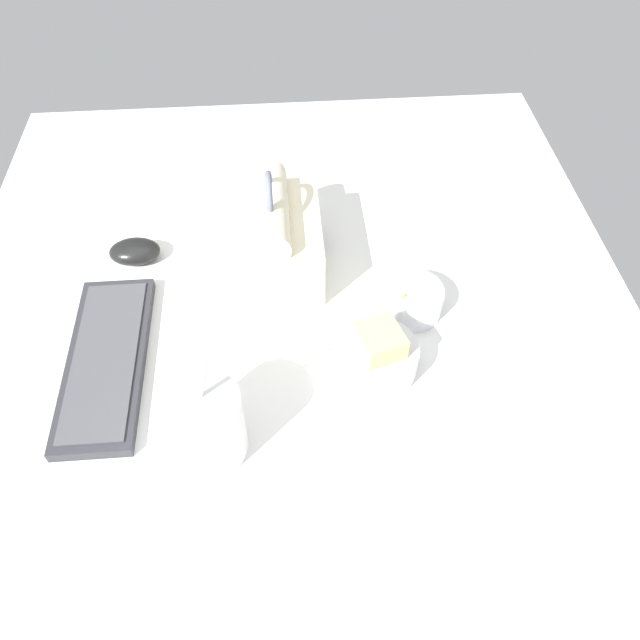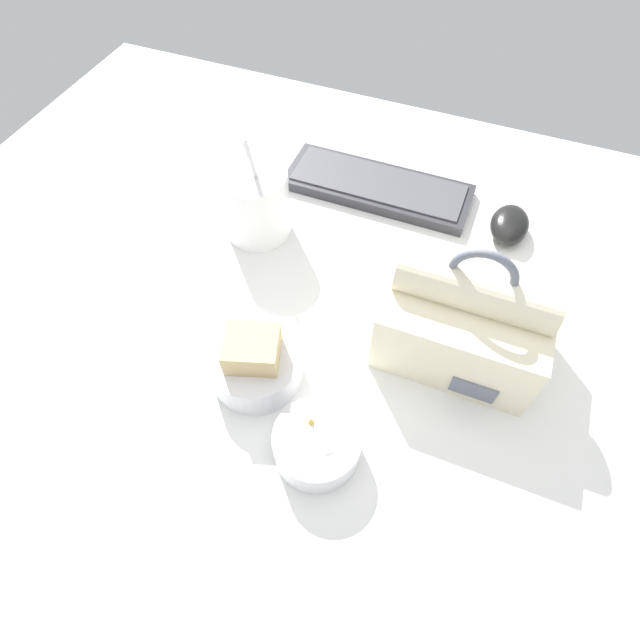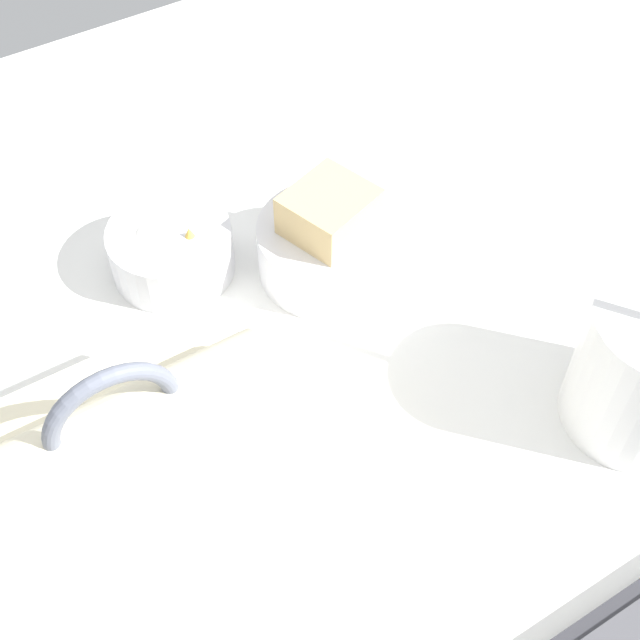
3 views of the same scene
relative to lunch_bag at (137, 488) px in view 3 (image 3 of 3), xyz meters
The scene contains 4 objects.
desk_surface 20.27cm from the lunch_bag, behind, with size 140.00×110.00×2.00cm.
lunch_bag is the anchor object (origin of this frame).
bento_bowl_sandwich 27.26cm from the lunch_bag, 148.14° to the right, with size 11.83×11.83×8.42cm.
bento_bowl_snacks 24.47cm from the lunch_bag, 119.53° to the right, with size 10.24×10.24×5.33cm.
Camera 3 is at (22.91, 31.55, 57.75)cm, focal length 50.00 mm.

